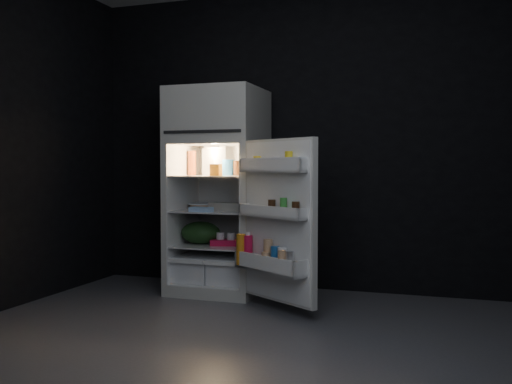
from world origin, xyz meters
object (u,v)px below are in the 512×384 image
(refrigerator, at_px, (219,184))
(yogurt_tray, at_px, (227,242))
(egg_carton, at_px, (228,207))
(milk_jug, at_px, (214,162))
(fridge_door, at_px, (276,222))

(refrigerator, relative_size, yogurt_tray, 6.54)
(refrigerator, height_order, yogurt_tray, refrigerator)
(egg_carton, distance_m, yogurt_tray, 0.31)
(refrigerator, xyz_separation_m, milk_jug, (-0.07, 0.05, 0.19))
(egg_carton, bearing_deg, milk_jug, 149.05)
(egg_carton, xyz_separation_m, yogurt_tray, (-0.02, 0.02, -0.31))
(yogurt_tray, bearing_deg, egg_carton, -67.96)
(fridge_door, distance_m, yogurt_tray, 0.80)
(refrigerator, height_order, egg_carton, refrigerator)
(milk_jug, distance_m, yogurt_tray, 0.73)
(refrigerator, relative_size, egg_carton, 5.60)
(refrigerator, distance_m, yogurt_tray, 0.52)
(fridge_door, bearing_deg, yogurt_tray, 140.46)
(milk_jug, distance_m, egg_carton, 0.46)
(refrigerator, bearing_deg, egg_carton, -42.86)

